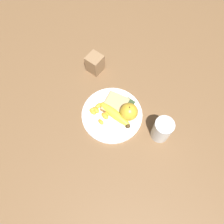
{
  "coord_description": "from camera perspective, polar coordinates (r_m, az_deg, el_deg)",
  "views": [
    {
      "loc": [
        -0.3,
        -0.22,
        0.84
      ],
      "look_at": [
        0.0,
        0.0,
        0.03
      ],
      "focal_mm": 35.0,
      "sensor_mm": 36.0,
      "label": 1
    }
  ],
  "objects": [
    {
      "name": "apple",
      "position": [
        0.87,
        4.45,
        0.04
      ],
      "size": [
        0.07,
        0.07,
        0.08
      ],
      "color": "gold",
      "rests_on": "plate"
    },
    {
      "name": "bread_slice",
      "position": [
        0.91,
        0.91,
        1.88
      ],
      "size": [
        0.11,
        0.11,
        0.02
      ],
      "color": "olive",
      "rests_on": "plate"
    },
    {
      "name": "orange_segment_6",
      "position": [
        0.89,
        -1.88,
        -1.02
      ],
      "size": [
        0.03,
        0.04,
        0.02
      ],
      "color": "#F9A32D",
      "rests_on": "plate"
    },
    {
      "name": "orange_segment_0",
      "position": [
        0.9,
        -4.22,
        0.55
      ],
      "size": [
        0.03,
        0.04,
        0.02
      ],
      "color": "#F9A32D",
      "rests_on": "plate"
    },
    {
      "name": "orange_segment_4",
      "position": [
        0.91,
        -0.56,
        0.8
      ],
      "size": [
        0.02,
        0.03,
        0.01
      ],
      "color": "#F9A32D",
      "rests_on": "plate"
    },
    {
      "name": "condiment_caddy",
      "position": [
        1.0,
        -4.46,
        12.55
      ],
      "size": [
        0.06,
        0.06,
        0.09
      ],
      "color": "#93704C",
      "rests_on": "ground_plane"
    },
    {
      "name": "orange_segment_7",
      "position": [
        0.91,
        -5.07,
        0.63
      ],
      "size": [
        0.03,
        0.03,
        0.02
      ],
      "color": "#F9A32D",
      "rests_on": "plate"
    },
    {
      "name": "orange_segment_2",
      "position": [
        0.9,
        -1.24,
        -0.42
      ],
      "size": [
        0.02,
        0.03,
        0.01
      ],
      "color": "#F9A32D",
      "rests_on": "plate"
    },
    {
      "name": "ground_plane",
      "position": [
        0.92,
        -0.0,
        -0.84
      ],
      "size": [
        3.0,
        3.0,
        0.0
      ],
      "primitive_type": "plane",
      "color": "brown"
    },
    {
      "name": "orange_segment_3",
      "position": [
        0.9,
        -4.99,
        -0.07
      ],
      "size": [
        0.02,
        0.03,
        0.02
      ],
      "color": "#F9A32D",
      "rests_on": "plate"
    },
    {
      "name": "orange_segment_5",
      "position": [
        0.91,
        -3.55,
        1.65
      ],
      "size": [
        0.03,
        0.03,
        0.02
      ],
      "color": "#F9A32D",
      "rests_on": "plate"
    },
    {
      "name": "juice_glass",
      "position": [
        0.86,
        12.88,
        -4.6
      ],
      "size": [
        0.07,
        0.07,
        0.11
      ],
      "color": "silver",
      "rests_on": "ground_plane"
    },
    {
      "name": "fork",
      "position": [
        0.9,
        -0.34,
        -0.71
      ],
      "size": [
        0.17,
        0.06,
        0.0
      ],
      "rotation": [
        0.0,
        0.0,
        12.78
      ],
      "color": "#B2B2B7",
      "rests_on": "plate"
    },
    {
      "name": "orange_segment_1",
      "position": [
        0.88,
        -2.92,
        -2.6
      ],
      "size": [
        0.02,
        0.03,
        0.02
      ],
      "color": "#F9A32D",
      "rests_on": "plate"
    },
    {
      "name": "banana",
      "position": [
        0.88,
        0.69,
        -0.92
      ],
      "size": [
        0.05,
        0.16,
        0.03
      ],
      "color": "yellow",
      "rests_on": "plate"
    },
    {
      "name": "plate",
      "position": [
        0.91,
        -0.0,
        -0.63
      ],
      "size": [
        0.25,
        0.25,
        0.01
      ],
      "color": "white",
      "rests_on": "ground_plane"
    },
    {
      "name": "orange_segment_8",
      "position": [
        0.91,
        -2.33,
        1.77
      ],
      "size": [
        0.04,
        0.03,
        0.02
      ],
      "color": "#F9A32D",
      "rests_on": "plate"
    },
    {
      "name": "jam_packet",
      "position": [
        0.91,
        4.24,
        1.91
      ],
      "size": [
        0.05,
        0.04,
        0.02
      ],
      "color": "silver",
      "rests_on": "plate"
    }
  ]
}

